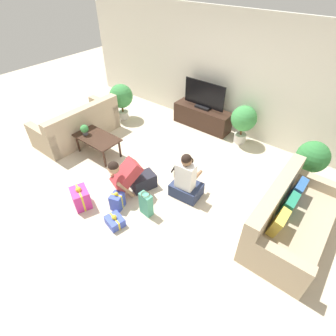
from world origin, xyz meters
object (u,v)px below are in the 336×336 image
Objects in this scene: gift_box_a at (115,221)px; dog at (183,166)px; sofa_right at (290,220)px; gift_bag_a at (146,204)px; sofa_left at (78,126)px; tv_console at (202,117)px; tv at (204,97)px; gift_box_c at (117,201)px; person_kneeling at (132,177)px; potted_plant_corner_left at (121,97)px; potted_plant_back_right at (244,120)px; coffee_table at (97,139)px; potted_plant_corner_right at (312,158)px; tabletop_plant at (84,129)px; person_sitting at (186,181)px; gift_box_b at (81,198)px.

dog is at bearing 85.14° from gift_box_a.
sofa_right is 2.22m from gift_bag_a.
sofa_left reaches higher than tv_console.
gift_box_c is at bearing -83.62° from tv.
tv_console is 3.53m from gift_box_a.
gift_bag_a is at bearing -4.46° from person_kneeling.
potted_plant_corner_left is (0.14, 1.28, 0.29)m from sofa_left.
tv is at bearing 177.32° from potted_plant_back_right.
potted_plant_back_right reaches higher than sofa_left.
potted_plant_corner_right is (3.74, 1.71, 0.25)m from coffee_table.
sofa_right is 2.56m from potted_plant_back_right.
gift_bag_a is at bearing -127.88° from potted_plant_corner_right.
sofa_right is 5.70× the size of gift_box_a.
potted_plant_corner_left is 2.77× the size of gift_box_a.
potted_plant_back_right reaches higher than gift_box_c.
potted_plant_corner_right is 2.72× the size of gift_box_c.
tabletop_plant is (-0.26, -0.08, 0.17)m from coffee_table.
dog is 1.59× the size of gift_box_c.
tv is at bearing 166.19° from potted_plant_corner_right.
gift_box_a is (0.60, -3.47, -0.71)m from tv.
potted_plant_corner_right reaches higher than person_sitting.
gift_bag_a is at bearing -17.76° from coffee_table.
gift_box_c is (2.34, -0.97, -0.14)m from sofa_left.
gift_box_b is at bearing -150.81° from gift_bag_a.
tv is at bearing 99.77° from gift_box_a.
tv reaches higher than person_kneeling.
sofa_left reaches higher than gift_box_c.
person_kneeling is at bearing -10.51° from tabletop_plant.
sofa_right reaches higher than dog.
potted_plant_corner_left reaches higher than dog.
coffee_table is at bearing -155.37° from potted_plant_corner_right.
tv is 2.32× the size of gift_bag_a.
tabletop_plant is at bearing -163.58° from coffee_table.
potted_plant_corner_left is at bearing 107.85° from tabletop_plant.
gift_box_a is at bearing 98.92° from dog.
potted_plant_back_right is at bearing 42.40° from sofa_right.
potted_plant_corner_right is at bearing 24.12° from tabletop_plant.
person_sitting is at bearing 68.14° from gift_box_a.
coffee_table is at bearing 146.71° from gift_box_a.
gift_bag_a is at bearing 118.20° from sofa_right.
dog is (0.74, -1.81, -0.01)m from tv_console.
potted_plant_corner_left reaches higher than gift_box_a.
person_kneeling is 1.69m from tabletop_plant.
gift_box_a is (-0.14, -1.66, -0.16)m from dog.
potted_plant_back_right reaches higher than gift_box_a.
tv_console is at bearing 55.28° from sofa_right.
tabletop_plant is (-1.35, -2.44, -0.23)m from tv.
gift_box_c is (0.36, -3.18, -0.64)m from tv.
sofa_right is 3.90m from coffee_table.
dog is 2.21m from tabletop_plant.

